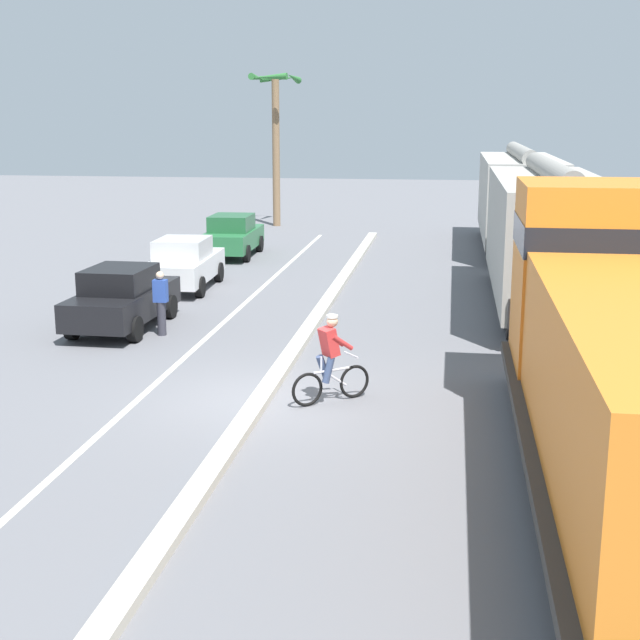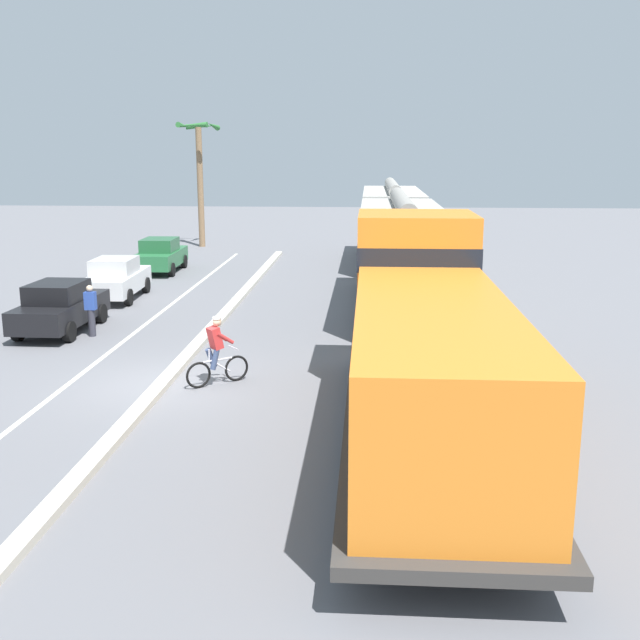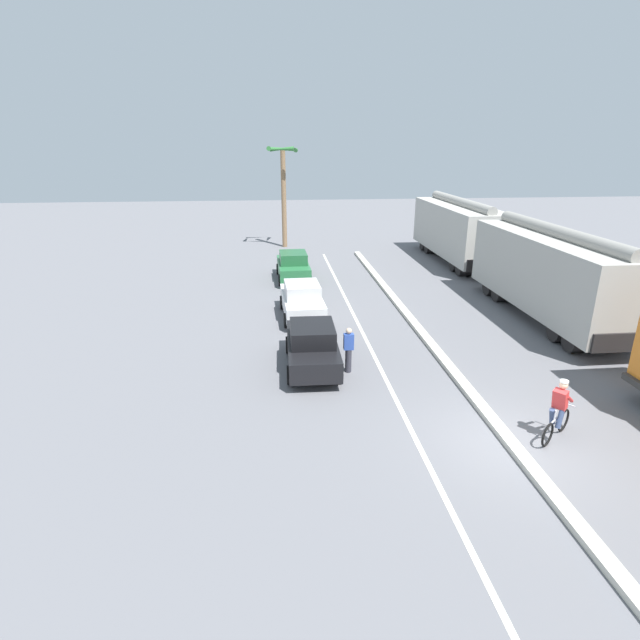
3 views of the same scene
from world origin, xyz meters
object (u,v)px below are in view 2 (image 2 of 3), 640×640
(locomotive, at_px, (424,347))
(hopper_car_lead, at_px, (401,253))
(parked_car_black, at_px, (60,307))
(parked_car_white, at_px, (116,278))
(pedestrian_by_cars, at_px, (91,310))
(palm_tree_near, at_px, (199,160))
(cyclist, at_px, (217,353))
(hopper_car_middle, at_px, (392,223))
(parked_car_green, at_px, (161,255))

(locomotive, height_order, hopper_car_lead, locomotive)
(parked_car_black, relative_size, parked_car_white, 0.99)
(parked_car_white, height_order, pedestrian_by_cars, same)
(parked_car_black, distance_m, parked_car_white, 5.41)
(locomotive, xyz_separation_m, parked_car_white, (-10.95, 13.44, -0.98))
(pedestrian_by_cars, bearing_deg, parked_car_black, 156.25)
(palm_tree_near, bearing_deg, cyclist, -76.71)
(hopper_car_lead, relative_size, hopper_car_middle, 1.00)
(hopper_car_lead, height_order, hopper_car_middle, same)
(pedestrian_by_cars, bearing_deg, hopper_car_lead, 25.56)
(hopper_car_lead, relative_size, cyclist, 6.18)
(locomotive, height_order, hopper_car_middle, locomotive)
(palm_tree_near, bearing_deg, hopper_car_middle, -28.58)
(parked_car_white, xyz_separation_m, palm_tree_near, (-0.28, 16.44, 4.30))
(parked_car_white, xyz_separation_m, parked_car_green, (-0.08, 6.66, 0.00))
(hopper_car_middle, relative_size, parked_car_green, 2.50)
(parked_car_black, height_order, cyclist, cyclist)
(cyclist, distance_m, pedestrian_by_cars, 6.75)
(parked_car_black, xyz_separation_m, pedestrian_by_cars, (1.21, -0.53, 0.03))
(parked_car_green, xyz_separation_m, cyclist, (6.19, -17.25, 0.00))
(hopper_car_lead, height_order, pedestrian_by_cars, hopper_car_lead)
(locomotive, height_order, palm_tree_near, palm_tree_near)
(hopper_car_middle, bearing_deg, parked_car_black, -124.84)
(hopper_car_middle, height_order, parked_car_green, hopper_car_middle)
(cyclist, bearing_deg, parked_car_green, 109.73)
(hopper_car_middle, relative_size, cyclist, 6.18)
(hopper_car_middle, relative_size, pedestrian_by_cars, 6.54)
(parked_car_white, distance_m, palm_tree_near, 16.99)
(locomotive, distance_m, hopper_car_lead, 12.16)
(hopper_car_lead, relative_size, parked_car_green, 2.50)
(parked_car_green, height_order, pedestrian_by_cars, same)
(hopper_car_lead, distance_m, parked_car_green, 13.65)
(hopper_car_lead, height_order, parked_car_white, hopper_car_lead)
(locomotive, distance_m, hopper_car_middle, 23.76)
(pedestrian_by_cars, bearing_deg, parked_car_white, 101.52)
(hopper_car_middle, distance_m, palm_tree_near, 13.15)
(cyclist, bearing_deg, parked_car_white, 119.95)
(hopper_car_lead, height_order, palm_tree_near, palm_tree_near)
(parked_car_black, bearing_deg, pedestrian_by_cars, -23.75)
(parked_car_white, height_order, cyclist, cyclist)
(parked_car_green, distance_m, palm_tree_near, 10.68)
(hopper_car_middle, bearing_deg, parked_car_white, -136.71)
(hopper_car_lead, xyz_separation_m, parked_car_green, (-11.04, 7.94, -1.26))
(locomotive, bearing_deg, cyclist, 149.58)
(palm_tree_near, bearing_deg, parked_car_green, -88.83)
(locomotive, relative_size, parked_car_green, 2.74)
(cyclist, bearing_deg, parked_car_black, 139.65)
(cyclist, bearing_deg, hopper_car_middle, 76.94)
(palm_tree_near, bearing_deg, locomotive, -69.39)
(hopper_car_lead, height_order, cyclist, hopper_car_lead)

